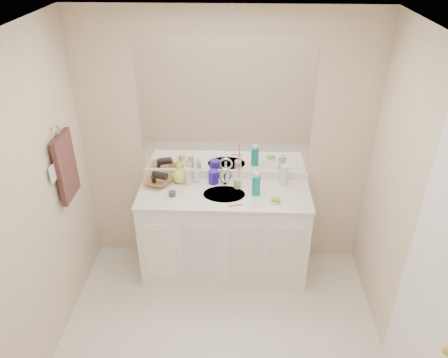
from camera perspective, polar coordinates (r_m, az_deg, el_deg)
ceiling at (r=2.27m, az=-1.04°, el=17.09°), size 2.60×2.60×0.02m
wall_back at (r=3.91m, az=0.19°, el=4.31°), size 2.60×0.02×2.40m
wall_left at (r=3.15m, az=-25.33°, el=-6.18°), size 0.02×2.60×2.40m
wall_right at (r=3.04m, az=24.71°, el=-7.42°), size 0.02×2.60×2.40m
vanity_cabinet at (r=4.09m, az=0.03°, el=-7.20°), size 1.50×0.55×0.85m
countertop at (r=3.84m, az=0.03°, el=-2.00°), size 1.52×0.57×0.03m
backsplash at (r=4.03m, az=0.18°, el=0.65°), size 1.52×0.03×0.08m
sink_basin at (r=3.82m, az=0.02°, el=-2.12°), size 0.37×0.37×0.02m
faucet at (r=3.94m, az=0.12°, el=0.11°), size 0.02×0.02×0.11m
mirror at (r=3.76m, az=0.20°, el=9.20°), size 1.48×0.01×1.20m
blue_mug at (r=3.94m, az=-1.39°, el=0.27°), size 0.09×0.09×0.13m
tan_cup at (r=3.88m, az=1.78°, el=-0.56°), size 0.08×0.08×0.09m
toothbrush at (r=3.83m, az=1.95°, el=0.80°), size 0.02×0.04×0.21m
mouthwash_bottle at (r=3.78m, az=4.23°, el=-0.81°), size 0.09×0.09×0.18m
clear_pump_bottle at (r=3.94m, az=7.78°, el=0.54°), size 0.08×0.08×0.19m
soap_dish at (r=3.73m, az=6.73°, el=-2.92°), size 0.11×0.09×0.01m
green_soap at (r=3.72m, az=6.75°, el=-2.68°), size 0.08×0.07×0.02m
orange_comb at (r=3.66m, az=1.48°, el=-3.46°), size 0.11×0.04×0.00m
dark_jar at (r=3.81m, az=-6.77°, el=-1.90°), size 0.07×0.07×0.04m
extra_white_bottle at (r=3.93m, az=-4.70°, el=0.37°), size 0.06×0.06×0.16m
soap_bottle_white at (r=3.96m, az=-3.60°, el=0.70°), size 0.07×0.07×0.17m
soap_bottle_cream at (r=3.97m, az=-5.03°, el=0.66°), size 0.08×0.08×0.15m
soap_bottle_yellow at (r=3.97m, az=-5.84°, el=0.78°), size 0.17×0.17×0.18m
wicker_basket at (r=3.99m, az=-8.59°, el=-0.28°), size 0.30×0.30×0.06m
hair_dryer at (r=3.95m, az=-8.38°, el=0.47°), size 0.15×0.10×0.07m
towel_ring at (r=3.57m, az=-21.06°, el=5.71°), size 0.01×0.11×0.11m
hand_towel at (r=3.69m, az=-19.93°, el=1.50°), size 0.04×0.32×0.55m
switch_plate at (r=3.51m, az=-21.48°, el=0.63°), size 0.01×0.08×0.13m
door at (r=2.95m, az=25.58°, el=-14.06°), size 0.02×0.82×2.00m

